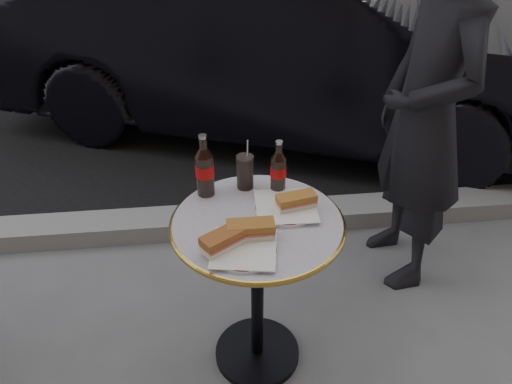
{
  "coord_description": "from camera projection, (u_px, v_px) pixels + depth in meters",
  "views": [
    {
      "loc": [
        -0.16,
        -1.38,
        1.8
      ],
      "look_at": [
        0.0,
        0.05,
        0.82
      ],
      "focal_mm": 35.0,
      "sensor_mm": 36.0,
      "label": 1
    }
  ],
  "objects": [
    {
      "name": "cola_glass",
      "position": [
        245.0,
        172.0,
        1.89
      ],
      "size": [
        0.08,
        0.08,
        0.14
      ],
      "primitive_type": "cylinder",
      "rotation": [
        0.0,
        0.0,
        -0.13
      ],
      "color": "black",
      "rests_on": "bistro_table"
    },
    {
      "name": "cola_bottle_left",
      "position": [
        204.0,
        165.0,
        1.82
      ],
      "size": [
        0.08,
        0.08,
        0.25
      ],
      "primitive_type": null,
      "rotation": [
        0.0,
        0.0,
        0.15
      ],
      "color": "black",
      "rests_on": "bistro_table"
    },
    {
      "name": "plate_left",
      "position": [
        244.0,
        250.0,
        1.61
      ],
      "size": [
        0.28,
        0.28,
        0.01
      ],
      "primitive_type": "cylinder",
      "rotation": [
        0.0,
        0.0,
        -0.34
      ],
      "color": "silver",
      "rests_on": "bistro_table"
    },
    {
      "name": "pedestrian",
      "position": [
        426.0,
        117.0,
        2.17
      ],
      "size": [
        0.45,
        0.65,
        1.7
      ],
      "primitive_type": "imported",
      "rotation": [
        0.0,
        0.0,
        -1.49
      ],
      "color": "black",
      "rests_on": "ground"
    },
    {
      "name": "asphalt_road",
      "position": [
        214.0,
        25.0,
        6.27
      ],
      "size": [
        40.0,
        8.0,
        0.0
      ],
      "primitive_type": "cube",
      "color": "black",
      "rests_on": "ground"
    },
    {
      "name": "sandwich_left_b",
      "position": [
        251.0,
        230.0,
        1.65
      ],
      "size": [
        0.16,
        0.07,
        0.05
      ],
      "primitive_type": "cube",
      "rotation": [
        0.0,
        0.0,
        0.0
      ],
      "color": "#A26329",
      "rests_on": "plate_left"
    },
    {
      "name": "sandwich_right",
      "position": [
        296.0,
        201.0,
        1.78
      ],
      "size": [
        0.15,
        0.1,
        0.05
      ],
      "primitive_type": "cube",
      "rotation": [
        0.0,
        0.0,
        0.22
      ],
      "color": "#A96A2B",
      "rests_on": "plate_right"
    },
    {
      "name": "parked_car",
      "position": [
        284.0,
        39.0,
        3.58
      ],
      "size": [
        2.87,
        4.45,
        1.38
      ],
      "primitive_type": "imported",
      "rotation": [
        0.0,
        0.0,
        1.2
      ],
      "color": "black",
      "rests_on": "ground"
    },
    {
      "name": "bistro_table",
      "position": [
        257.0,
        294.0,
        1.96
      ],
      "size": [
        0.62,
        0.62,
        0.73
      ],
      "primitive_type": null,
      "color": "#BAB2C4",
      "rests_on": "ground"
    },
    {
      "name": "curb",
      "position": [
        240.0,
        220.0,
        2.88
      ],
      "size": [
        40.0,
        0.2,
        0.12
      ],
      "primitive_type": "cube",
      "color": "gray",
      "rests_on": "ground"
    },
    {
      "name": "sandwich_left_a",
      "position": [
        224.0,
        240.0,
        1.6
      ],
      "size": [
        0.17,
        0.15,
        0.05
      ],
      "primitive_type": "cube",
      "rotation": [
        0.0,
        0.0,
        0.58
      ],
      "color": "#975126",
      "rests_on": "plate_left"
    },
    {
      "name": "ground",
      "position": [
        257.0,
        354.0,
        2.17
      ],
      "size": [
        80.0,
        80.0,
        0.0
      ],
      "primitive_type": "plane",
      "color": "slate",
      "rests_on": "ground"
    },
    {
      "name": "cola_bottle_right",
      "position": [
        278.0,
        167.0,
        1.84
      ],
      "size": [
        0.08,
        0.08,
        0.22
      ],
      "primitive_type": null,
      "rotation": [
        0.0,
        0.0,
        -0.37
      ],
      "color": "black",
      "rests_on": "bistro_table"
    },
    {
      "name": "plate_right",
      "position": [
        286.0,
        208.0,
        1.81
      ],
      "size": [
        0.27,
        0.27,
        0.01
      ],
      "primitive_type": "cylinder",
      "rotation": [
        0.0,
        0.0,
        -0.21
      ],
      "color": "silver",
      "rests_on": "bistro_table"
    }
  ]
}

